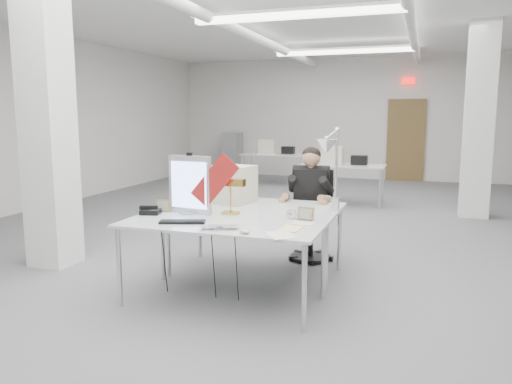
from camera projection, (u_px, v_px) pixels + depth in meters
room_shell at (299, 115)px, 6.77m from camera, size 10.04×14.04×3.24m
desk_main at (223, 223)px, 4.46m from camera, size 1.80×0.90×0.02m
desk_second at (255, 206)px, 5.31m from camera, size 1.80×0.90×0.02m
bg_desk_a at (343, 165)px, 9.55m from camera, size 1.60×0.80×0.02m
bg_desk_b at (275, 154)px, 12.24m from camera, size 1.60×0.80×0.02m
filing_cabinet at (232, 154)px, 14.16m from camera, size 0.45×0.55×1.20m
office_chair at (311, 218)px, 5.85m from camera, size 0.54×0.54×1.00m
seated_person at (311, 185)px, 5.75m from camera, size 0.51×0.61×0.85m
monitor at (190, 185)px, 4.81m from camera, size 0.46×0.10×0.56m
pennant at (215, 181)px, 4.68m from camera, size 0.49×0.04×0.53m
keyboard at (182, 222)px, 4.42m from camera, size 0.42×0.26×0.02m
laptop at (220, 229)px, 4.15m from camera, size 0.37×0.31×0.02m
mouse at (245, 232)px, 4.01m from camera, size 0.10×0.07×0.04m
bankers_lamp at (231, 196)px, 4.81m from camera, size 0.30×0.12×0.34m
desk_phone at (151, 212)px, 4.81m from camera, size 0.22×0.20×0.05m
picture_frame_left at (163, 206)px, 4.93m from camera, size 0.15×0.04×0.12m
picture_frame_right at (306, 214)px, 4.53m from camera, size 0.16×0.06×0.12m
desk_clock at (291, 213)px, 4.59m from camera, size 0.10×0.05×0.10m
paper_stack_a at (281, 235)px, 3.96m from camera, size 0.32×0.34×0.01m
paper_stack_b at (290, 229)px, 4.18m from camera, size 0.19×0.24×0.01m
paper_stack_c at (303, 223)px, 4.39m from camera, size 0.20×0.14×0.01m
beige_monitor at (232, 184)px, 5.44m from camera, size 0.49×0.48×0.40m
architect_lamp at (332, 165)px, 4.73m from camera, size 0.29×0.76×0.96m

